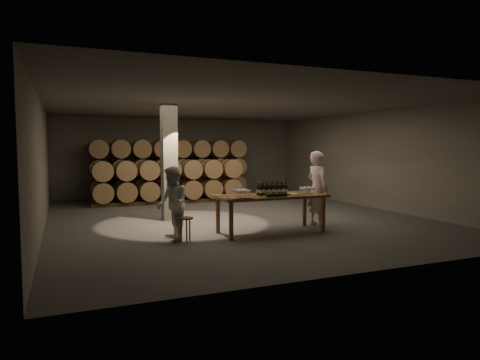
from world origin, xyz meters
name	(u,v)px	position (x,y,z in m)	size (l,w,h in m)	color
room	(169,162)	(-1.80, 0.20, 1.60)	(12.00, 12.00, 12.00)	#4C4947
tasting_table	(271,199)	(0.00, -2.50, 0.80)	(2.60, 1.10, 0.90)	brown
barrel_stack_back	(171,168)	(-0.57, 5.20, 1.20)	(6.26, 0.95, 2.31)	brown
barrel_stack_front	(169,180)	(-0.96, 3.80, 0.83)	(5.48, 0.95, 1.57)	brown
bottle_cluster	(272,190)	(0.01, -2.53, 1.01)	(0.73, 0.23, 0.32)	black
lying_bottles	(277,195)	(-0.05, -2.89, 0.94)	(0.62, 0.08, 0.08)	black
glass_cluster_left	(242,191)	(-0.80, -2.62, 1.03)	(0.30, 0.41, 0.17)	silver
glass_cluster_right	(307,189)	(0.94, -2.57, 1.02)	(0.30, 0.30, 0.16)	silver
plate	(292,194)	(0.53, -2.57, 0.91)	(0.29, 0.29, 0.02)	white
notebook_near	(246,198)	(-0.83, -2.95, 0.92)	(0.25, 0.20, 0.03)	#9C5D38
notebook_corner	(234,198)	(-1.12, -2.91, 0.91)	(0.20, 0.26, 0.02)	#9C5D38
pen	(252,198)	(-0.67, -2.90, 0.91)	(0.01, 0.01, 0.15)	black
stool	(186,222)	(-2.13, -2.71, 0.43)	(0.32, 0.32, 0.53)	brown
person_man	(317,188)	(1.52, -2.12, 0.96)	(0.70, 0.46, 1.92)	white
person_woman	(172,204)	(-2.37, -2.51, 0.81)	(0.79, 0.61, 1.62)	silver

